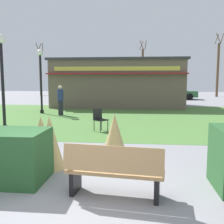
# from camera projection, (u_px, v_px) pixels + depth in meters

# --- Properties ---
(ground_plane) EXTENTS (80.00, 80.00, 0.00)m
(ground_plane) POSITION_uv_depth(u_px,v_px,m) (66.00, 208.00, 4.24)
(ground_plane) COLOR gray
(lawn_patch) EXTENTS (36.00, 12.00, 0.01)m
(lawn_patch) POSITION_uv_depth(u_px,v_px,m) (118.00, 117.00, 14.48)
(lawn_patch) COLOR #4C7A38
(lawn_patch) RESTS_ON ground_plane
(park_bench) EXTENTS (1.75, 0.72, 0.95)m
(park_bench) POSITION_uv_depth(u_px,v_px,m) (114.00, 171.00, 4.57)
(park_bench) COLOR tan
(park_bench) RESTS_ON ground_plane
(ornamental_grass_behind_left) EXTENTS (0.75, 0.75, 1.25)m
(ornamental_grass_behind_left) POSITION_uv_depth(u_px,v_px,m) (114.00, 140.00, 6.22)
(ornamental_grass_behind_left) COLOR tan
(ornamental_grass_behind_left) RESTS_ON ground_plane
(ornamental_grass_behind_right) EXTENTS (0.66, 0.66, 1.23)m
(ornamental_grass_behind_right) POSITION_uv_depth(u_px,v_px,m) (50.00, 142.00, 6.06)
(ornamental_grass_behind_right) COLOR tan
(ornamental_grass_behind_right) RESTS_ON ground_plane
(ornamental_grass_behind_center) EXTENTS (0.77, 0.77, 1.16)m
(ornamental_grass_behind_center) POSITION_uv_depth(u_px,v_px,m) (41.00, 140.00, 6.39)
(ornamental_grass_behind_center) COLOR tan
(ornamental_grass_behind_center) RESTS_ON ground_plane
(lamppost_mid) EXTENTS (0.36, 0.36, 3.77)m
(lamppost_mid) POSITION_uv_depth(u_px,v_px,m) (2.00, 70.00, 10.44)
(lamppost_mid) COLOR black
(lamppost_mid) RESTS_ON ground_plane
(lamppost_far) EXTENTS (0.36, 0.36, 3.77)m
(lamppost_far) POSITION_uv_depth(u_px,v_px,m) (41.00, 73.00, 15.73)
(lamppost_far) COLOR black
(lamppost_far) RESTS_ON ground_plane
(food_kiosk) EXTENTS (9.72, 4.98, 3.50)m
(food_kiosk) POSITION_uv_depth(u_px,v_px,m) (118.00, 83.00, 20.21)
(food_kiosk) COLOR #6B5B4C
(food_kiosk) RESTS_ON ground_plane
(cafe_chair_west) EXTENTS (0.62, 0.62, 0.89)m
(cafe_chair_west) POSITION_uv_depth(u_px,v_px,m) (99.00, 118.00, 10.50)
(cafe_chair_west) COLOR black
(cafe_chair_west) RESTS_ON ground_plane
(person_strolling) EXTENTS (0.34, 0.34, 1.69)m
(person_strolling) POSITION_uv_depth(u_px,v_px,m) (60.00, 100.00, 15.02)
(person_strolling) COLOR #23232D
(person_strolling) RESTS_ON ground_plane
(parked_car_west_slot) EXTENTS (4.36, 2.38, 1.20)m
(parked_car_west_slot) POSITION_uv_depth(u_px,v_px,m) (81.00, 92.00, 28.21)
(parked_car_west_slot) COLOR navy
(parked_car_west_slot) RESTS_ON ground_plane
(parked_car_center_slot) EXTENTS (4.25, 2.15, 1.20)m
(parked_car_center_slot) POSITION_uv_depth(u_px,v_px,m) (134.00, 93.00, 27.65)
(parked_car_center_slot) COLOR maroon
(parked_car_center_slot) RESTS_ON ground_plane
(parked_car_east_slot) EXTENTS (4.36, 2.37, 1.20)m
(parked_car_east_slot) POSITION_uv_depth(u_px,v_px,m) (175.00, 93.00, 27.23)
(parked_car_east_slot) COLOR #2D6638
(parked_car_east_slot) RESTS_ON ground_plane
(tree_left_bg) EXTENTS (0.91, 0.96, 7.16)m
(tree_left_bg) POSITION_uv_depth(u_px,v_px,m) (218.00, 69.00, 30.62)
(tree_left_bg) COLOR brown
(tree_left_bg) RESTS_ON ground_plane
(tree_right_bg) EXTENTS (0.91, 0.96, 6.90)m
(tree_right_bg) POSITION_uv_depth(u_px,v_px,m) (143.00, 71.00, 34.26)
(tree_right_bg) COLOR brown
(tree_right_bg) RESTS_ON ground_plane
(tree_center_bg) EXTENTS (0.91, 0.96, 6.50)m
(tree_center_bg) POSITION_uv_depth(u_px,v_px,m) (40.00, 72.00, 33.58)
(tree_center_bg) COLOR brown
(tree_center_bg) RESTS_ON ground_plane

